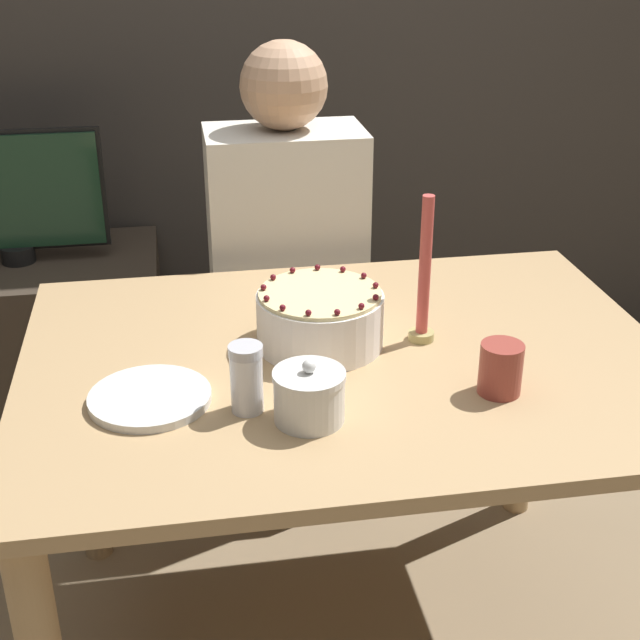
# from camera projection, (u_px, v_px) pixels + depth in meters

# --- Properties ---
(ground_plane) EXTENTS (12.00, 12.00, 0.00)m
(ground_plane) POSITION_uv_depth(u_px,v_px,m) (343.00, 639.00, 2.07)
(ground_plane) COLOR #8C7556
(dining_table) EXTENTS (1.27, 0.93, 0.75)m
(dining_table) POSITION_uv_depth(u_px,v_px,m) (346.00, 408.00, 1.80)
(dining_table) COLOR tan
(dining_table) RESTS_ON ground_plane
(cake) EXTENTS (0.25, 0.25, 0.13)m
(cake) POSITION_uv_depth(u_px,v_px,m) (320.00, 318.00, 1.76)
(cake) COLOR white
(cake) RESTS_ON dining_table
(sugar_bowl) EXTENTS (0.13, 0.13, 0.12)m
(sugar_bowl) POSITION_uv_depth(u_px,v_px,m) (309.00, 396.00, 1.51)
(sugar_bowl) COLOR silver
(sugar_bowl) RESTS_ON dining_table
(sugar_shaker) EXTENTS (0.06, 0.06, 0.13)m
(sugar_shaker) POSITION_uv_depth(u_px,v_px,m) (247.00, 378.00, 1.53)
(sugar_shaker) COLOR white
(sugar_shaker) RESTS_ON dining_table
(plate_stack) EXTENTS (0.22, 0.22, 0.02)m
(plate_stack) POSITION_uv_depth(u_px,v_px,m) (150.00, 398.00, 1.58)
(plate_stack) COLOR silver
(plate_stack) RESTS_ON dining_table
(candle) EXTENTS (0.05, 0.05, 0.30)m
(candle) POSITION_uv_depth(u_px,v_px,m) (424.00, 283.00, 1.75)
(candle) COLOR tan
(candle) RESTS_ON dining_table
(cup) EXTENTS (0.08, 0.08, 0.10)m
(cup) POSITION_uv_depth(u_px,v_px,m) (501.00, 369.00, 1.60)
(cup) COLOR #993D33
(cup) RESTS_ON dining_table
(person_man_blue_shirt) EXTENTS (0.40, 0.34, 1.25)m
(person_man_blue_shirt) POSITION_uv_depth(u_px,v_px,m) (288.00, 307.00, 2.42)
(person_man_blue_shirt) COLOR #473D33
(person_man_blue_shirt) RESTS_ON ground_plane
(side_cabinet) EXTENTS (0.81, 0.51, 0.56)m
(side_cabinet) POSITION_uv_depth(u_px,v_px,m) (33.00, 344.00, 2.81)
(side_cabinet) COLOR #382D23
(side_cabinet) RESTS_ON ground_plane
(tv_monitor) EXTENTS (0.55, 0.10, 0.40)m
(tv_monitor) POSITION_uv_depth(u_px,v_px,m) (9.00, 195.00, 2.60)
(tv_monitor) COLOR black
(tv_monitor) RESTS_ON side_cabinet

